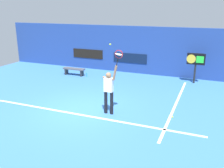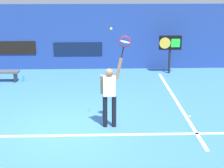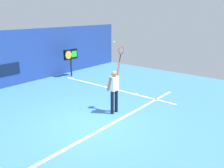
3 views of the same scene
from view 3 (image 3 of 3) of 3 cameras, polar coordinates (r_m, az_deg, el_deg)
name	(u,v)px [view 3 (image 3 of 3)]	position (r m, az deg, el deg)	size (l,w,h in m)	color
ground_plane	(93,124)	(8.61, -4.58, -9.46)	(18.00, 18.00, 0.00)	#3870B2
court_baseline	(104,128)	(8.29, -1.93, -10.44)	(10.00, 0.10, 0.01)	white
court_sideline	(113,89)	(12.35, 0.18, -1.16)	(0.10, 7.00, 0.01)	white
tennis_player	(114,88)	(9.15, 0.53, -0.99)	(0.61, 0.31, 1.99)	black
tennis_racket	(121,51)	(9.14, 2.15, 7.80)	(0.37, 0.27, 0.62)	black
tennis_ball	(114,42)	(8.84, 0.50, 9.93)	(0.07, 0.07, 0.07)	#CCE033
scoreboard_clock	(71,55)	(14.83, -9.83, 6.71)	(0.96, 0.20, 1.66)	black
spare_ball	(137,94)	(11.62, 5.90, -2.27)	(0.07, 0.07, 0.07)	#CCE033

